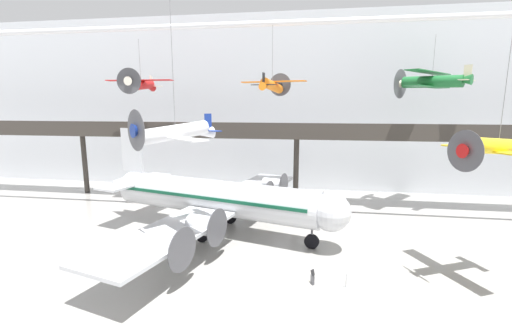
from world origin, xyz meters
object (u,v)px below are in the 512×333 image
(stanchion_barrier, at_px, (346,284))
(airliner_silver_main, at_px, (213,198))
(suspended_plane_white_twin, at_px, (175,132))
(suspended_plane_red_highwing, at_px, (141,84))
(info_sign_pedestal, at_px, (313,278))
(suspended_plane_green_biplane, at_px, (432,81))
(suspended_plane_orange_highwing, at_px, (272,85))
(suspended_plane_yellow_lowwing, at_px, (498,147))

(stanchion_barrier, bearing_deg, airliner_silver_main, 142.94)
(airliner_silver_main, distance_m, suspended_plane_white_twin, 10.00)
(suspended_plane_red_highwing, distance_m, info_sign_pedestal, 30.62)
(suspended_plane_white_twin, xyz_separation_m, suspended_plane_green_biplane, (23.72, 17.79, 4.69))
(suspended_plane_orange_highwing, height_order, suspended_plane_white_twin, suspended_plane_orange_highwing)
(airliner_silver_main, xyz_separation_m, suspended_plane_red_highwing, (-11.09, 8.05, 11.52))
(suspended_plane_yellow_lowwing, xyz_separation_m, suspended_plane_white_twin, (-22.51, 0.08, 0.65))
(stanchion_barrier, bearing_deg, suspended_plane_white_twin, 170.86)
(suspended_plane_white_twin, relative_size, info_sign_pedestal, 8.63)
(airliner_silver_main, height_order, stanchion_barrier, airliner_silver_main)
(suspended_plane_green_biplane, bearing_deg, suspended_plane_white_twin, 74.55)
(airliner_silver_main, relative_size, suspended_plane_green_biplane, 3.58)
(suspended_plane_green_biplane, xyz_separation_m, info_sign_pedestal, (-13.11, -19.67, -14.80))
(stanchion_barrier, bearing_deg, suspended_plane_orange_highwing, 117.98)
(airliner_silver_main, bearing_deg, suspended_plane_orange_highwing, 47.35)
(suspended_plane_red_highwing, bearing_deg, suspended_plane_green_biplane, 92.82)
(suspended_plane_red_highwing, xyz_separation_m, info_sign_pedestal, (20.87, -17.00, -14.60))
(suspended_plane_yellow_lowwing, distance_m, stanchion_barrier, 13.71)
(suspended_plane_white_twin, height_order, suspended_plane_green_biplane, suspended_plane_green_biplane)
(suspended_plane_orange_highwing, relative_size, suspended_plane_red_highwing, 0.84)
(suspended_plane_orange_highwing, distance_m, stanchion_barrier, 20.10)
(suspended_plane_yellow_lowwing, bearing_deg, suspended_plane_orange_highwing, -58.91)
(airliner_silver_main, distance_m, info_sign_pedestal, 13.61)
(suspended_plane_white_twin, xyz_separation_m, info_sign_pedestal, (10.61, -1.89, -10.11))
(airliner_silver_main, height_order, suspended_plane_orange_highwing, suspended_plane_orange_highwing)
(suspended_plane_yellow_lowwing, distance_m, suspended_plane_white_twin, 22.52)
(info_sign_pedestal, bearing_deg, suspended_plane_red_highwing, 118.89)
(airliner_silver_main, relative_size, suspended_plane_yellow_lowwing, 2.65)
(suspended_plane_yellow_lowwing, distance_m, suspended_plane_green_biplane, 18.69)
(suspended_plane_orange_highwing, relative_size, suspended_plane_green_biplane, 0.78)
(suspended_plane_red_highwing, distance_m, suspended_plane_green_biplane, 34.08)
(suspended_plane_red_highwing, bearing_deg, suspended_plane_white_twin, 32.49)
(suspended_plane_green_biplane, distance_m, stanchion_barrier, 27.10)
(suspended_plane_white_twin, bearing_deg, info_sign_pedestal, 119.61)
(suspended_plane_yellow_lowwing, height_order, suspended_plane_white_twin, suspended_plane_white_twin)
(suspended_plane_orange_highwing, height_order, stanchion_barrier, suspended_plane_orange_highwing)
(suspended_plane_orange_highwing, distance_m, suspended_plane_white_twin, 12.82)
(suspended_plane_green_biplane, distance_m, info_sign_pedestal, 27.89)
(airliner_silver_main, distance_m, suspended_plane_yellow_lowwing, 23.70)
(stanchion_barrier, xyz_separation_m, info_sign_pedestal, (-2.31, 0.19, 0.13))
(suspended_plane_red_highwing, relative_size, info_sign_pedestal, 6.55)
(airliner_silver_main, xyz_separation_m, suspended_plane_yellow_lowwing, (21.68, -7.14, 6.38))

